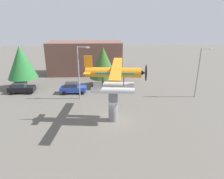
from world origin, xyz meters
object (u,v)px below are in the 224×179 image
at_px(car_near_black, 21,88).
at_px(car_mid_blue, 73,88).
at_px(streetlight_secondary, 200,69).
at_px(display_pedestal, 113,106).
at_px(tree_east, 103,62).
at_px(streetlight_primary, 80,70).
at_px(storefront_building, 85,58).
at_px(floatplane_monument, 114,77).
at_px(tree_west, 21,62).

bearing_deg(car_near_black, car_mid_blue, -3.21).
distance_m(car_near_black, streetlight_secondary, 28.50).
xyz_separation_m(display_pedestal, tree_east, (-1.11, 13.00, 2.45)).
xyz_separation_m(display_pedestal, car_near_black, (-14.68, 10.10, -1.05)).
distance_m(streetlight_primary, storefront_building, 14.94).
xyz_separation_m(car_mid_blue, storefront_building, (1.21, 12.37, 2.59)).
height_order(car_mid_blue, streetlight_primary, streetlight_primary).
bearing_deg(streetlight_primary, storefront_building, 91.58).
relative_size(display_pedestal, storefront_building, 0.25).
relative_size(floatplane_monument, streetlight_primary, 1.31).
distance_m(display_pedestal, tree_west, 19.74).
bearing_deg(display_pedestal, tree_east, 94.89).
xyz_separation_m(streetlight_secondary, tree_east, (-14.55, 5.93, -0.07)).
bearing_deg(floatplane_monument, tree_west, 146.27).
height_order(car_near_black, tree_east, tree_east).
xyz_separation_m(tree_west, tree_east, (13.90, 0.49, -0.28)).
height_order(car_mid_blue, tree_west, tree_west).
bearing_deg(storefront_building, tree_east, -66.87).
xyz_separation_m(storefront_building, tree_east, (3.84, -9.00, 0.91)).
distance_m(display_pedestal, floatplane_monument, 3.61).
height_order(storefront_building, tree_west, tree_west).
distance_m(streetlight_primary, tree_west, 11.79).
xyz_separation_m(car_near_black, tree_west, (-0.34, 2.41, 3.77)).
height_order(floatplane_monument, streetlight_primary, streetlight_primary).
height_order(car_near_black, storefront_building, storefront_building).
distance_m(car_near_black, tree_east, 14.31).
height_order(display_pedestal, streetlight_primary, streetlight_primary).
relative_size(streetlight_primary, storefront_building, 0.51).
distance_m(car_near_black, streetlight_primary, 11.21).
distance_m(floatplane_monument, tree_east, 13.12).
height_order(car_near_black, streetlight_secondary, streetlight_secondary).
bearing_deg(car_near_black, floatplane_monument, -34.34).
height_order(display_pedestal, streetlight_secondary, streetlight_secondary).
bearing_deg(tree_east, display_pedestal, -85.11).
relative_size(floatplane_monument, tree_west, 1.41).
xyz_separation_m(display_pedestal, storefront_building, (-4.96, 22.00, 1.54)).
distance_m(car_near_black, storefront_building, 15.58).
relative_size(car_near_black, storefront_building, 0.27).
bearing_deg(streetlight_secondary, storefront_building, 140.93).
height_order(display_pedestal, tree_west, tree_west).
bearing_deg(storefront_building, tree_west, -136.68).
distance_m(storefront_building, tree_west, 13.88).
bearing_deg(streetlight_primary, tree_west, 152.70).
distance_m(display_pedestal, car_near_black, 17.85).
bearing_deg(storefront_building, floatplane_monument, -76.99).
bearing_deg(display_pedestal, car_near_black, 145.46).
relative_size(streetlight_primary, tree_east, 1.12).
height_order(display_pedestal, storefront_building, storefront_building).
bearing_deg(streetlight_secondary, car_near_black, 173.84).
relative_size(streetlight_primary, tree_west, 1.08).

